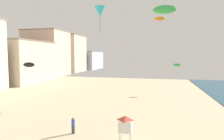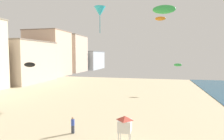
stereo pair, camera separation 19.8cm
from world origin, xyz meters
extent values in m
cube|color=#C6B29E|center=(-30.78, 44.21, 5.73)|extent=(16.60, 16.91, 11.45)
cube|color=slate|center=(-30.78, 44.21, 11.60)|extent=(16.94, 17.25, 0.30)
cube|color=beige|center=(-30.78, 61.15, 8.21)|extent=(13.34, 12.58, 16.41)
cube|color=#89715E|center=(-30.78, 61.15, 16.56)|extent=(13.61, 12.84, 0.30)
cube|color=#C6B29E|center=(-30.78, 78.30, 8.21)|extent=(13.22, 14.52, 16.42)
cube|color=slate|center=(-30.78, 78.30, 16.57)|extent=(13.48, 14.81, 0.30)
cube|color=#ADB7C1|center=(-30.78, 97.59, 4.78)|extent=(17.63, 20.72, 9.55)
cube|color=slate|center=(-30.78, 97.59, 9.70)|extent=(17.98, 21.14, 0.30)
cube|color=#383D4C|center=(1.17, 13.44, 0.40)|extent=(0.28, 0.18, 0.80)
cylinder|color=#334CB2|center=(1.17, 13.44, 1.10)|extent=(0.34, 0.34, 0.60)
sphere|color=tan|center=(1.17, 13.44, 1.52)|extent=(0.24, 0.24, 0.24)
cylinder|color=white|center=(6.11, 11.72, 0.60)|extent=(0.10, 0.10, 1.20)
cylinder|color=white|center=(6.11, 12.62, 0.60)|extent=(0.10, 0.10, 1.20)
cylinder|color=white|center=(7.01, 12.62, 0.60)|extent=(0.10, 0.10, 1.20)
cube|color=white|center=(6.56, 12.17, 1.70)|extent=(1.10, 1.10, 1.00)
pyramid|color=#D14C3D|center=(6.56, 12.17, 2.38)|extent=(1.10, 1.10, 0.35)
ellipsoid|color=green|center=(9.65, 13.73, 11.59)|extent=(1.93, 0.54, 0.75)
ellipsoid|color=orange|center=(9.57, 35.11, 14.73)|extent=(2.01, 0.56, 0.78)
ellipsoid|color=green|center=(13.28, 37.99, 5.70)|extent=(1.56, 0.43, 0.61)
ellipsoid|color=black|center=(-11.30, 23.96, 6.13)|extent=(2.10, 0.58, 0.82)
cone|color=#2DB7CC|center=(2.99, 16.78, 12.44)|extent=(1.25, 1.25, 1.02)
cylinder|color=teal|center=(2.99, 16.78, 11.02)|extent=(0.07, 0.07, 1.81)
camera|label=1|loc=(8.98, -3.62, 7.69)|focal=30.78mm
camera|label=2|loc=(9.18, -3.57, 7.69)|focal=30.78mm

